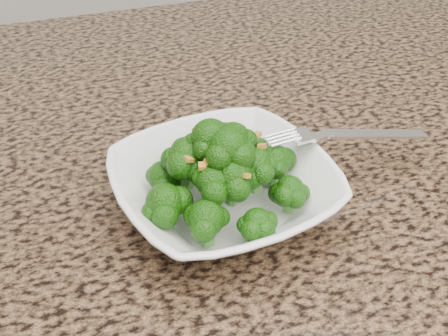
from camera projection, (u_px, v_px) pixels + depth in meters
name	position (u px, v px, depth m)	size (l,w,h in m)	color
granite_counter	(223.00, 207.00, 0.57)	(1.64, 1.04, 0.03)	brown
bowl	(224.00, 189.00, 0.53)	(0.20, 0.20, 0.05)	white
broccoli_pile	(224.00, 140.00, 0.49)	(0.18, 0.18, 0.06)	#195209
garlic_topping	(224.00, 107.00, 0.47)	(0.11, 0.11, 0.01)	#C28C2F
fork	(325.00, 135.00, 0.54)	(0.20, 0.03, 0.01)	silver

